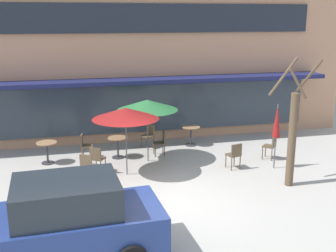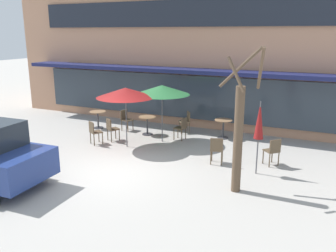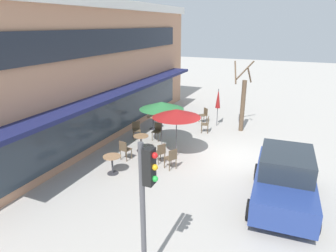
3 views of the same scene
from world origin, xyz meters
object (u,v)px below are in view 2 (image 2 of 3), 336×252
object	(u,v)px
cafe_table_by_tree	(223,126)
cafe_chair_3	(126,118)
cafe_chair_1	(186,120)
cafe_chair_5	(111,128)
patio_umbrella_cream_folded	(125,93)
cafe_chair_6	(273,150)
cafe_chair_4	(217,149)
cafe_table_streetside	(98,117)
cafe_table_near_wall	(147,122)
cafe_chair_0	(94,131)
patio_umbrella_corner_open	(162,90)
street_tree	(239,131)
cafe_chair_2	(182,127)
patio_umbrella_green_folded	(259,121)

from	to	relation	value
cafe_table_by_tree	cafe_chair_3	world-z (taller)	cafe_chair_3
cafe_chair_1	cafe_chair_5	bearing A→B (deg)	-132.62
patio_umbrella_cream_folded	cafe_chair_6	distance (m)	5.42
cafe_chair_3	cafe_chair_4	bearing A→B (deg)	-25.26
cafe_table_streetside	cafe_chair_6	distance (m)	7.85
cafe_table_streetside	cafe_table_by_tree	distance (m)	5.50
cafe_chair_4	cafe_chair_6	size ratio (longest dim) A/B	1.00
cafe_table_by_tree	cafe_chair_5	world-z (taller)	cafe_chair_5
cafe_table_near_wall	cafe_chair_6	size ratio (longest dim) A/B	0.85
cafe_chair_0	cafe_chair_5	size ratio (longest dim) A/B	1.00
cafe_table_near_wall	patio_umbrella_cream_folded	bearing A→B (deg)	-87.48
patio_umbrella_corner_open	cafe_chair_6	world-z (taller)	patio_umbrella_corner_open
cafe_chair_0	street_tree	size ratio (longest dim) A/B	0.23
patio_umbrella_corner_open	cafe_chair_2	xyz separation A→B (m)	(0.59, 0.52, -1.50)
cafe_table_by_tree	patio_umbrella_green_folded	distance (m)	3.88
cafe_chair_3	street_tree	size ratio (longest dim) A/B	0.23
cafe_chair_3	cafe_chair_4	xyz separation A→B (m)	(4.78, -2.26, 0.00)
cafe_chair_5	patio_umbrella_corner_open	bearing A→B (deg)	22.56
patio_umbrella_green_folded	cafe_chair_6	size ratio (longest dim) A/B	2.47
cafe_table_by_tree	cafe_chair_6	world-z (taller)	cafe_chair_6
patio_umbrella_cream_folded	cafe_chair_1	distance (m)	3.34
patio_umbrella_green_folded	cafe_chair_1	distance (m)	5.03
cafe_table_near_wall	cafe_chair_3	bearing A→B (deg)	170.65
cafe_table_by_tree	cafe_table_streetside	bearing A→B (deg)	-171.01
cafe_chair_4	cafe_chair_5	world-z (taller)	same
patio_umbrella_corner_open	cafe_chair_3	bearing A→B (deg)	159.40
cafe_chair_1	cafe_chair_3	size ratio (longest dim) A/B	1.00
cafe_chair_2	cafe_chair_4	distance (m)	2.85
cafe_table_near_wall	patio_umbrella_cream_folded	world-z (taller)	patio_umbrella_cream_folded
cafe_chair_2	cafe_table_near_wall	bearing A→B (deg)	176.59
patio_umbrella_corner_open	cafe_chair_3	world-z (taller)	patio_umbrella_corner_open
cafe_chair_2	street_tree	bearing A→B (deg)	-49.20
cafe_chair_1	street_tree	xyz separation A→B (m)	(3.40, -4.72, 1.12)
cafe_chair_6	cafe_table_by_tree	bearing A→B (deg)	135.26
patio_umbrella_corner_open	cafe_chair_4	bearing A→B (deg)	-28.76
cafe_chair_0	cafe_table_near_wall	bearing A→B (deg)	59.89
cafe_table_near_wall	patio_umbrella_cream_folded	size ratio (longest dim) A/B	0.35
patio_umbrella_cream_folded	cafe_chair_5	bearing A→B (deg)	158.38
cafe_chair_1	cafe_chair_2	size ratio (longest dim) A/B	1.00
cafe_table_streetside	cafe_chair_0	xyz separation A→B (m)	(1.28, -1.99, 0.01)
cafe_table_by_tree	patio_umbrella_corner_open	xyz separation A→B (m)	(-2.00, -1.44, 1.51)
patio_umbrella_cream_folded	cafe_chair_6	xyz separation A→B (m)	(5.20, 0.29, -1.50)
cafe_chair_6	cafe_chair_5	bearing A→B (deg)	179.31
cafe_table_near_wall	cafe_chair_4	xyz separation A→B (m)	(3.63, -2.07, 0.01)
cafe_table_near_wall	patio_umbrella_green_folded	bearing A→B (deg)	-25.10
patio_umbrella_corner_open	cafe_chair_3	distance (m)	2.73
cafe_table_streetside	cafe_chair_3	world-z (taller)	cafe_chair_3
cafe_table_streetside	patio_umbrella_cream_folded	world-z (taller)	patio_umbrella_cream_folded
cafe_table_by_tree	cafe_chair_6	bearing A→B (deg)	-44.74
cafe_table_near_wall	cafe_table_by_tree	xyz separation A→B (m)	(2.99, 0.83, 0.00)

